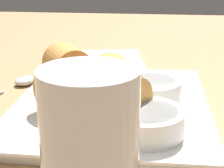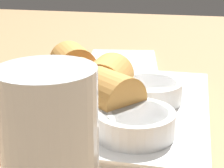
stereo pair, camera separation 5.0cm
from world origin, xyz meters
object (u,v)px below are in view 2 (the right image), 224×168
napkin (122,61)px  drinking_glass (51,162)px  dipping_bowl_far (135,122)px  dipping_bowl_near (149,90)px  serving_plate (112,106)px  spoon (27,81)px

napkin → drinking_glass: 48.43cm
dipping_bowl_far → drinking_glass: (15.04, -3.21, 3.55)cm
dipping_bowl_near → drinking_glass: 25.51cm
serving_plate → dipping_bowl_far: size_ratio=3.50×
napkin → dipping_bowl_far: bearing=13.5°
dipping_bowl_far → drinking_glass: drinking_glass is taller
spoon → napkin: spoon is taller
serving_plate → dipping_bowl_far: (9.03, 4.52, 2.21)cm
serving_plate → spoon: 17.43cm
serving_plate → napkin: serving_plate is taller
dipping_bowl_near → napkin: size_ratio=0.50×
serving_plate → spoon: (-7.72, -15.62, -0.17)cm
dipping_bowl_near → spoon: (-6.75, -20.35, -2.39)cm
spoon → drinking_glass: drinking_glass is taller
napkin → drinking_glass: size_ratio=1.30×
dipping_bowl_near → spoon: size_ratio=0.52×
serving_plate → spoon: size_ratio=1.84×
dipping_bowl_near → drinking_glass: size_ratio=0.65×
spoon → dipping_bowl_far: bearing=50.3°
dipping_bowl_near → drinking_glass: drinking_glass is taller
serving_plate → dipping_bowl_far: bearing=26.6°
dipping_bowl_far → spoon: dipping_bowl_far is taller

